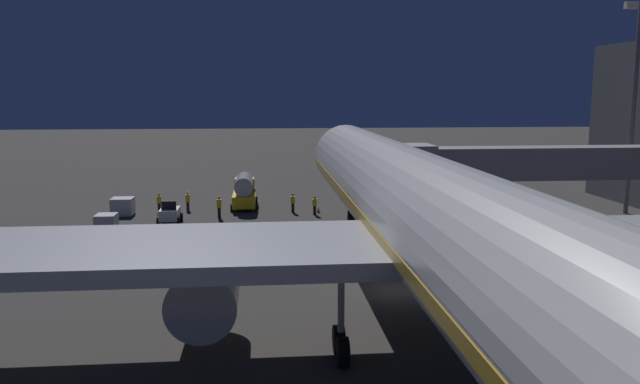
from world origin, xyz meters
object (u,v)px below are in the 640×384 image
at_px(ground_crew_near_nose_gear, 188,200).
at_px(ground_crew_by_tug, 159,202).
at_px(pushback_tug, 170,214).
at_px(baggage_container_near_belt, 123,206).
at_px(traffic_cone_nose_port, 366,209).
at_px(ground_crew_by_belt_loader, 219,206).
at_px(airliner_at_gate, 449,235).
at_px(baggage_container_far_row, 106,224).
at_px(jet_bridge, 525,163).
at_px(ground_crew_marshaller_fwd, 293,202).
at_px(traffic_cone_nose_starboard, 318,210).
at_px(ground_crew_under_port_wing, 315,204).
at_px(apron_floodlight_mast, 634,94).
at_px(fuel_tanker, 244,190).

xyz_separation_m(ground_crew_near_nose_gear, ground_crew_by_tug, (2.51, 0.64, -0.00)).
bearing_deg(pushback_tug, baggage_container_near_belt, -41.06).
bearing_deg(traffic_cone_nose_port, ground_crew_by_belt_loader, 7.10).
relative_size(airliner_at_gate, baggage_container_near_belt, 35.78).
relative_size(pushback_tug, baggage_container_far_row, 1.45).
bearing_deg(ground_crew_by_tug, jet_bridge, 160.13).
bearing_deg(ground_crew_marshaller_fwd, traffic_cone_nose_starboard, 171.36).
bearing_deg(pushback_tug, ground_crew_marshaller_fwd, -159.88).
relative_size(baggage_container_near_belt, ground_crew_near_nose_gear, 1.06).
bearing_deg(ground_crew_marshaller_fwd, baggage_container_far_row, 26.67).
xyz_separation_m(pushback_tug, ground_crew_by_tug, (1.68, -5.15, 0.18)).
xyz_separation_m(jet_bridge, ground_crew_under_port_wing, (15.76, -8.18, -4.44)).
bearing_deg(airliner_at_gate, pushback_tug, -62.49).
bearing_deg(airliner_at_gate, ground_crew_by_belt_loader, -70.21).
bearing_deg(apron_floodlight_mast, traffic_cone_nose_starboard, -5.97).
relative_size(ground_crew_by_belt_loader, ground_crew_by_tug, 1.09).
relative_size(airliner_at_gate, ground_crew_marshaller_fwd, 38.09).
distance_m(pushback_tug, ground_crew_near_nose_gear, 5.85).
bearing_deg(airliner_at_gate, ground_crew_marshaller_fwd, -82.14).
relative_size(ground_crew_near_nose_gear, ground_crew_by_tug, 1.00).
height_order(jet_bridge, traffic_cone_nose_starboard, jet_bridge).
height_order(fuel_tanker, ground_crew_marshaller_fwd, fuel_tanker).
distance_m(apron_floodlight_mast, ground_crew_by_tug, 43.54).
bearing_deg(ground_crew_by_tug, ground_crew_under_port_wing, 169.55).
height_order(fuel_tanker, ground_crew_under_port_wing, fuel_tanker).
bearing_deg(jet_bridge, apron_floodlight_mast, -153.28).
height_order(jet_bridge, ground_crew_by_tug, jet_bridge).
relative_size(baggage_container_near_belt, ground_crew_by_belt_loader, 0.97).
distance_m(pushback_tug, ground_crew_by_tug, 5.42).
bearing_deg(pushback_tug, apron_floodlight_mast, -179.15).
bearing_deg(jet_bridge, traffic_cone_nose_starboard, -30.74).
bearing_deg(jet_bridge, airliner_at_gate, 60.47).
height_order(airliner_at_gate, jet_bridge, airliner_at_gate).
height_order(pushback_tug, ground_crew_by_belt_loader, pushback_tug).
height_order(baggage_container_far_row, traffic_cone_nose_port, baggage_container_far_row).
distance_m(ground_crew_under_port_wing, traffic_cone_nose_starboard, 1.22).
distance_m(airliner_at_gate, baggage_container_far_row, 32.09).
bearing_deg(jet_bridge, ground_crew_under_port_wing, -27.44).
height_order(baggage_container_far_row, ground_crew_near_nose_gear, ground_crew_near_nose_gear).
distance_m(airliner_at_gate, apron_floodlight_mast, 39.31).
distance_m(pushback_tug, ground_crew_by_belt_loader, 4.39).
bearing_deg(fuel_tanker, ground_crew_marshaller_fwd, 145.11).
relative_size(ground_crew_by_belt_loader, ground_crew_under_port_wing, 1.12).
height_order(ground_crew_marshaller_fwd, traffic_cone_nose_port, ground_crew_marshaller_fwd).
bearing_deg(fuel_tanker, jet_bridge, 150.35).
distance_m(apron_floodlight_mast, traffic_cone_nose_port, 25.70).
relative_size(apron_floodlight_mast, fuel_tanker, 3.16).
relative_size(airliner_at_gate, baggage_container_far_row, 38.07).
distance_m(airliner_at_gate, ground_crew_by_tug, 38.09).
bearing_deg(traffic_cone_nose_port, ground_crew_near_nose_gear, -7.97).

